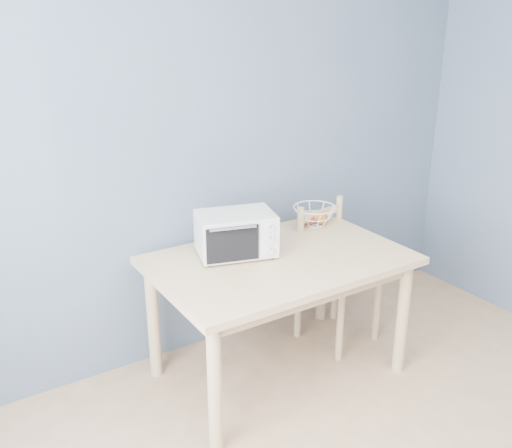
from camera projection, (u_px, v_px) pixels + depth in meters
dining_table at (279, 274)px, 3.19m from camera, size 1.40×0.90×0.75m
toaster_oven at (233, 234)px, 3.13m from camera, size 0.48×0.39×0.25m
fruit_basket at (314, 216)px, 3.61m from camera, size 0.36×0.36×0.12m
dining_chair at (334, 274)px, 3.66m from camera, size 0.48×0.48×0.90m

